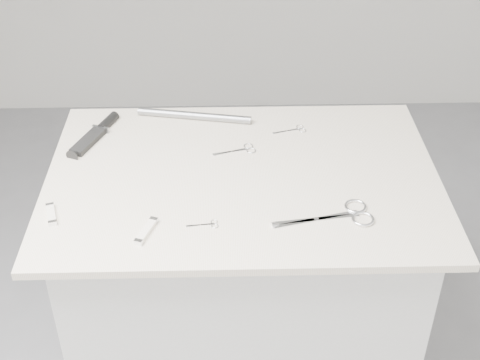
{
  "coord_description": "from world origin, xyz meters",
  "views": [
    {
      "loc": [
        -0.04,
        -1.39,
        1.9
      ],
      "look_at": [
        -0.01,
        -0.02,
        0.92
      ],
      "focal_mm": 50.0,
      "sensor_mm": 36.0,
      "label": 1
    }
  ],
  "objects_px": {
    "large_shears": "(344,215)",
    "embroidery_scissors_a": "(242,150)",
    "embroidery_scissors_b": "(294,130)",
    "pocket_knife_b": "(51,214)",
    "metal_rail": "(194,116)",
    "tiny_scissors": "(207,225)",
    "sheathed_knife": "(97,132)",
    "pocket_knife_a": "(146,231)",
    "plinth": "(242,304)"
  },
  "relations": [
    {
      "from": "plinth",
      "to": "sheathed_knife",
      "type": "distance_m",
      "value": 0.65
    },
    {
      "from": "pocket_knife_a",
      "to": "pocket_knife_b",
      "type": "distance_m",
      "value": 0.24
    },
    {
      "from": "embroidery_scissors_b",
      "to": "metal_rail",
      "type": "xyz_separation_m",
      "value": [
        -0.28,
        0.07,
        0.01
      ]
    },
    {
      "from": "sheathed_knife",
      "to": "metal_rail",
      "type": "relative_size",
      "value": 0.63
    },
    {
      "from": "large_shears",
      "to": "embroidery_scissors_a",
      "type": "xyz_separation_m",
      "value": [
        -0.23,
        0.29,
        -0.0
      ]
    },
    {
      "from": "embroidery_scissors_a",
      "to": "embroidery_scissors_b",
      "type": "xyz_separation_m",
      "value": [
        0.15,
        0.1,
        -0.0
      ]
    },
    {
      "from": "tiny_scissors",
      "to": "pocket_knife_a",
      "type": "relative_size",
      "value": 0.8
    },
    {
      "from": "large_shears",
      "to": "embroidery_scissors_b",
      "type": "relative_size",
      "value": 2.47
    },
    {
      "from": "plinth",
      "to": "embroidery_scissors_b",
      "type": "relative_size",
      "value": 9.25
    },
    {
      "from": "tiny_scissors",
      "to": "pocket_knife_b",
      "type": "distance_m",
      "value": 0.37
    },
    {
      "from": "large_shears",
      "to": "embroidery_scissors_a",
      "type": "relative_size",
      "value": 2.04
    },
    {
      "from": "embroidery_scissors_b",
      "to": "sheathed_knife",
      "type": "height_order",
      "value": "sheathed_knife"
    },
    {
      "from": "embroidery_scissors_b",
      "to": "plinth",
      "type": "bearing_deg",
      "value": -141.8
    },
    {
      "from": "embroidery_scissors_a",
      "to": "metal_rail",
      "type": "xyz_separation_m",
      "value": [
        -0.13,
        0.17,
        0.01
      ]
    },
    {
      "from": "embroidery_scissors_a",
      "to": "tiny_scissors",
      "type": "height_order",
      "value": "same"
    },
    {
      "from": "sheathed_knife",
      "to": "metal_rail",
      "type": "distance_m",
      "value": 0.28
    },
    {
      "from": "pocket_knife_b",
      "to": "metal_rail",
      "type": "height_order",
      "value": "metal_rail"
    },
    {
      "from": "plinth",
      "to": "metal_rail",
      "type": "relative_size",
      "value": 2.71
    },
    {
      "from": "plinth",
      "to": "large_shears",
      "type": "relative_size",
      "value": 3.75
    },
    {
      "from": "large_shears",
      "to": "pocket_knife_a",
      "type": "distance_m",
      "value": 0.46
    },
    {
      "from": "embroidery_scissors_b",
      "to": "metal_rail",
      "type": "height_order",
      "value": "metal_rail"
    },
    {
      "from": "pocket_knife_b",
      "to": "metal_rail",
      "type": "xyz_separation_m",
      "value": [
        0.32,
        0.44,
        0.01
      ]
    },
    {
      "from": "embroidery_scissors_a",
      "to": "pocket_knife_b",
      "type": "distance_m",
      "value": 0.53
    },
    {
      "from": "tiny_scissors",
      "to": "metal_rail",
      "type": "relative_size",
      "value": 0.22
    },
    {
      "from": "tiny_scissors",
      "to": "large_shears",
      "type": "bearing_deg",
      "value": -1.9
    },
    {
      "from": "tiny_scissors",
      "to": "embroidery_scissors_b",
      "type": "bearing_deg",
      "value": 53.48
    },
    {
      "from": "large_shears",
      "to": "embroidery_scissors_b",
      "type": "height_order",
      "value": "large_shears"
    },
    {
      "from": "plinth",
      "to": "pocket_knife_a",
      "type": "distance_m",
      "value": 0.57
    },
    {
      "from": "plinth",
      "to": "embroidery_scissors_b",
      "type": "bearing_deg",
      "value": 54.59
    },
    {
      "from": "pocket_knife_b",
      "to": "metal_rail",
      "type": "bearing_deg",
      "value": -52.65
    },
    {
      "from": "embroidery_scissors_b",
      "to": "pocket_knife_a",
      "type": "bearing_deg",
      "value": -147.17
    },
    {
      "from": "sheathed_knife",
      "to": "embroidery_scissors_b",
      "type": "bearing_deg",
      "value": -66.68
    },
    {
      "from": "pocket_knife_b",
      "to": "tiny_scissors",
      "type": "bearing_deg",
      "value": -113.18
    },
    {
      "from": "large_shears",
      "to": "sheathed_knife",
      "type": "relative_size",
      "value": 1.14
    },
    {
      "from": "embroidery_scissors_b",
      "to": "pocket_knife_b",
      "type": "bearing_deg",
      "value": -164.91
    },
    {
      "from": "plinth",
      "to": "tiny_scissors",
      "type": "xyz_separation_m",
      "value": [
        -0.09,
        -0.2,
        0.47
      ]
    },
    {
      "from": "embroidery_scissors_a",
      "to": "tiny_scissors",
      "type": "distance_m",
      "value": 0.33
    },
    {
      "from": "plinth",
      "to": "large_shears",
      "type": "xyz_separation_m",
      "value": [
        0.23,
        -0.17,
        0.47
      ]
    },
    {
      "from": "plinth",
      "to": "pocket_knife_a",
      "type": "relative_size",
      "value": 9.64
    },
    {
      "from": "pocket_knife_a",
      "to": "metal_rail",
      "type": "xyz_separation_m",
      "value": [
        0.09,
        0.51,
        0.01
      ]
    },
    {
      "from": "embroidery_scissors_a",
      "to": "metal_rail",
      "type": "relative_size",
      "value": 0.35
    },
    {
      "from": "plinth",
      "to": "embroidery_scissors_a",
      "type": "xyz_separation_m",
      "value": [
        0.0,
        0.11,
        0.47
      ]
    },
    {
      "from": "pocket_knife_b",
      "to": "metal_rail",
      "type": "distance_m",
      "value": 0.55
    },
    {
      "from": "embroidery_scissors_b",
      "to": "pocket_knife_b",
      "type": "height_order",
      "value": "pocket_knife_b"
    },
    {
      "from": "large_shears",
      "to": "embroidery_scissors_a",
      "type": "distance_m",
      "value": 0.37
    },
    {
      "from": "pocket_knife_b",
      "to": "large_shears",
      "type": "bearing_deg",
      "value": -107.99
    },
    {
      "from": "large_shears",
      "to": "pocket_knife_a",
      "type": "bearing_deg",
      "value": 174.87
    },
    {
      "from": "large_shears",
      "to": "embroidery_scissors_b",
      "type": "distance_m",
      "value": 0.4
    },
    {
      "from": "tiny_scissors",
      "to": "pocket_knife_a",
      "type": "height_order",
      "value": "pocket_knife_a"
    },
    {
      "from": "embroidery_scissors_b",
      "to": "tiny_scissors",
      "type": "relative_size",
      "value": 1.31
    }
  ]
}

